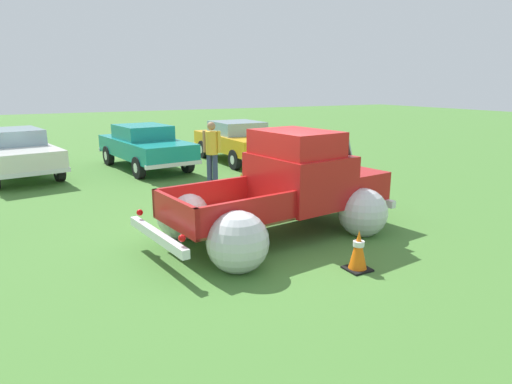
# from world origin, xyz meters

# --- Properties ---
(ground_plane) EXTENTS (80.00, 80.00, 0.00)m
(ground_plane) POSITION_xyz_m (0.00, 0.00, 0.00)
(ground_plane) COLOR #477A33
(vintage_pickup_truck) EXTENTS (4.83, 3.24, 1.96)m
(vintage_pickup_truck) POSITION_xyz_m (0.38, 0.05, 0.76)
(vintage_pickup_truck) COLOR black
(vintage_pickup_truck) RESTS_ON ground
(show_car_0) EXTENTS (2.67, 4.84, 1.43)m
(show_car_0) POSITION_xyz_m (-4.15, 8.34, 0.78)
(show_car_0) COLOR black
(show_car_0) RESTS_ON ground
(show_car_1) EXTENTS (2.36, 4.61, 1.43)m
(show_car_1) POSITION_xyz_m (-0.34, 7.83, 0.78)
(show_car_1) COLOR black
(show_car_1) RESTS_ON ground
(show_car_2) EXTENTS (1.96, 4.30, 1.43)m
(show_car_2) POSITION_xyz_m (3.01, 7.66, 0.78)
(show_car_2) COLOR black
(show_car_2) RESTS_ON ground
(spectator_0) EXTENTS (0.48, 0.48, 1.74)m
(spectator_0) POSITION_xyz_m (0.72, 4.60, 1.00)
(spectator_0) COLOR navy
(spectator_0) RESTS_ON ground
(lane_cone_0) EXTENTS (0.36, 0.36, 0.63)m
(lane_cone_0) POSITION_xyz_m (0.77, 2.85, 0.31)
(lane_cone_0) COLOR black
(lane_cone_0) RESTS_ON ground
(lane_cone_1) EXTENTS (0.36, 0.36, 0.63)m
(lane_cone_1) POSITION_xyz_m (0.39, -1.95, 0.31)
(lane_cone_1) COLOR black
(lane_cone_1) RESTS_ON ground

